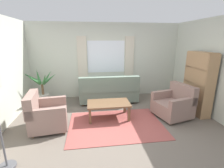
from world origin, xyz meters
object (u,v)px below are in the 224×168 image
(armchair_left, at_px, (46,114))
(armchair_right, at_px, (174,104))
(potted_plant, at_px, (42,90))
(bookshelf, at_px, (198,83))
(coffee_table, at_px, (109,105))
(couch, at_px, (109,91))

(armchair_left, distance_m, armchair_right, 3.27)
(potted_plant, relative_size, bookshelf, 0.67)
(bookshelf, bearing_deg, coffee_table, 90.14)
(armchair_right, distance_m, potted_plant, 4.00)
(armchair_right, distance_m, coffee_table, 1.77)
(potted_plant, bearing_deg, armchair_left, -73.30)
(coffee_table, xyz_separation_m, potted_plant, (-1.98, 1.27, 0.10))
(couch, relative_size, coffee_table, 1.73)
(armchair_right, height_order, potted_plant, potted_plant)
(bookshelf, bearing_deg, armchair_right, 101.52)
(couch, bearing_deg, coffee_table, 82.95)
(couch, xyz_separation_m, bookshelf, (2.34, -1.17, 0.52))
(armchair_left, bearing_deg, coffee_table, -85.72)
(couch, distance_m, potted_plant, 2.13)
(armchair_left, bearing_deg, couch, -55.36)
(armchair_left, height_order, potted_plant, potted_plant)
(armchair_right, height_order, coffee_table, armchair_right)
(coffee_table, bearing_deg, armchair_right, -4.57)
(armchair_left, relative_size, coffee_table, 0.85)
(coffee_table, relative_size, bookshelf, 0.64)
(couch, xyz_separation_m, coffee_table, (-0.15, -1.17, 0.01))
(armchair_right, bearing_deg, couch, -143.21)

